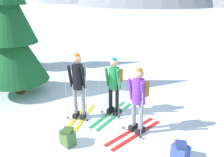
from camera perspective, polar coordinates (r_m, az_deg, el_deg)
ground_plane at (r=6.29m, az=-0.97°, el=-10.09°), size 400.00×400.00×0.00m
skier_in_black at (r=5.99m, az=-8.36°, el=-0.92°), size 0.61×1.79×1.82m
skier_in_green at (r=6.19m, az=0.54°, el=-1.23°), size 0.95×1.74×1.64m
skier_in_purple at (r=5.40m, az=6.54°, el=-4.66°), size 1.25×1.58×1.65m
pine_tree_near at (r=10.82m, az=-25.98°, el=13.40°), size 2.02×2.02×4.88m
pine_tree_mid at (r=7.88m, az=-23.80°, el=11.66°), size 2.01×2.01×4.85m
backpack_on_snow_front at (r=5.07m, az=16.58°, el=-17.02°), size 0.40×0.38×0.38m
backpack_on_snow_beside at (r=5.37m, az=-10.93°, el=-14.08°), size 0.40×0.38×0.38m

